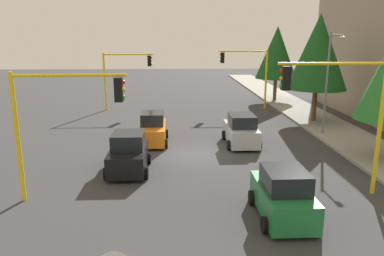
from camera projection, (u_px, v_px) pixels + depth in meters
name	position (u px, v px, depth m)	size (l,w,h in m)	color
ground_plane	(194.00, 154.00, 22.03)	(120.00, 120.00, 0.00)	#353538
sidewalk_kerb	(335.00, 130.00, 27.36)	(80.00, 4.00, 0.15)	gray
traffic_signal_far_left	(247.00, 67.00, 34.96)	(0.36, 4.59, 5.53)	yellow
traffic_signal_far_right	(125.00, 70.00, 34.46)	(0.36, 4.59, 5.26)	yellow
traffic_signal_near_left	(341.00, 102.00, 15.51)	(0.36, 4.59, 5.79)	yellow
traffic_signal_near_right	(62.00, 111.00, 15.03)	(0.36, 4.59, 5.37)	yellow
street_lamp_curbside	(330.00, 73.00, 24.94)	(2.15, 0.28, 7.00)	slate
tree_roadside_far	(277.00, 53.00, 38.75)	(4.24, 4.24, 7.76)	brown
tree_roadside_mid	(318.00, 52.00, 28.96)	(4.61, 4.61, 8.45)	brown
car_orange	(153.00, 129.00, 24.20)	(3.81, 1.93, 1.98)	orange
car_black	(128.00, 154.00, 19.13)	(3.65, 2.11, 1.98)	black
car_silver	(241.00, 131.00, 23.81)	(3.89, 2.07, 1.98)	#B2B5BA
car_green	(283.00, 196.00, 14.12)	(3.70, 2.05, 1.98)	#1E7238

